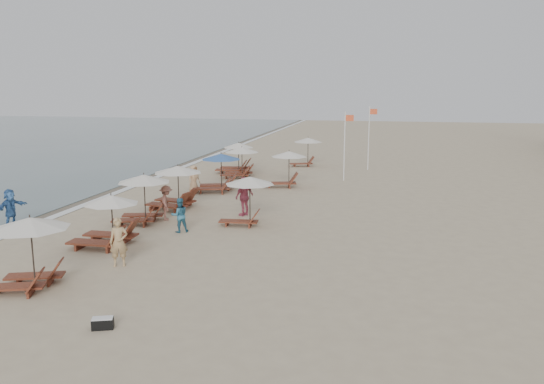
% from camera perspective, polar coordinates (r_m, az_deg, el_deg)
% --- Properties ---
extents(ground, '(160.00, 160.00, 0.00)m').
position_cam_1_polar(ground, '(20.64, -1.11, -6.63)').
color(ground, tan).
rests_on(ground, ground).
extents(wet_sand_band, '(3.20, 140.00, 0.01)m').
position_cam_1_polar(wet_sand_band, '(34.36, -17.69, -0.02)').
color(wet_sand_band, '#6B5E4C').
rests_on(wet_sand_band, ground).
extents(foam_line, '(0.50, 140.00, 0.02)m').
position_cam_1_polar(foam_line, '(33.73, -15.78, -0.09)').
color(foam_line, white).
rests_on(foam_line, ground).
extents(lounger_station_0, '(2.56, 2.37, 2.30)m').
position_cam_1_polar(lounger_station_0, '(18.68, -23.88, -5.44)').
color(lounger_station_0, brown).
rests_on(lounger_station_0, ground).
extents(lounger_station_1, '(2.66, 2.12, 2.05)m').
position_cam_1_polar(lounger_station_1, '(22.66, -16.76, -3.06)').
color(lounger_station_1, brown).
rests_on(lounger_station_1, ground).
extents(lounger_station_2, '(2.63, 2.40, 2.26)m').
position_cam_1_polar(lounger_station_2, '(25.93, -13.36, -0.51)').
color(lounger_station_2, brown).
rests_on(lounger_station_2, ground).
extents(lounger_station_3, '(2.88, 2.45, 2.22)m').
position_cam_1_polar(lounger_station_3, '(28.68, -10.11, 0.44)').
color(lounger_station_3, brown).
rests_on(lounger_station_3, ground).
extents(lounger_station_4, '(2.82, 2.67, 2.27)m').
position_cam_1_polar(lounger_station_4, '(32.97, -5.70, 1.89)').
color(lounger_station_4, brown).
rests_on(lounger_station_4, ground).
extents(lounger_station_5, '(2.64, 2.35, 2.09)m').
position_cam_1_polar(lounger_station_5, '(37.86, -3.42, 3.14)').
color(lounger_station_5, brown).
rests_on(lounger_station_5, ground).
extents(lounger_station_6, '(2.72, 2.26, 2.17)m').
position_cam_1_polar(lounger_station_6, '(40.02, -3.86, 3.40)').
color(lounger_station_6, brown).
rests_on(lounger_station_6, ground).
extents(inland_station_0, '(2.52, 2.24, 2.22)m').
position_cam_1_polar(inland_station_0, '(24.75, -2.70, -0.11)').
color(inland_station_0, brown).
rests_on(inland_station_0, ground).
extents(inland_station_1, '(2.84, 2.24, 2.22)m').
position_cam_1_polar(inland_station_1, '(34.21, 1.28, 2.67)').
color(inland_station_1, brown).
rests_on(inland_station_1, ground).
extents(inland_station_2, '(2.57, 2.24, 2.22)m').
position_cam_1_polar(inland_station_2, '(43.13, 3.49, 4.60)').
color(inland_station_2, brown).
rests_on(inland_station_2, ground).
extents(beachgoer_near, '(0.74, 0.63, 1.73)m').
position_cam_1_polar(beachgoer_near, '(20.05, -15.49, -4.99)').
color(beachgoer_near, tan).
rests_on(beachgoer_near, ground).
extents(beachgoer_mid_a, '(0.92, 0.87, 1.50)m').
position_cam_1_polar(beachgoer_mid_a, '(24.08, -9.49, -2.37)').
color(beachgoer_mid_a, '#2C6A86').
rests_on(beachgoer_mid_a, ground).
extents(beachgoer_mid_b, '(1.00, 1.22, 1.64)m').
position_cam_1_polar(beachgoer_mid_b, '(26.36, -10.83, -1.10)').
color(beachgoer_mid_b, brown).
rests_on(beachgoer_mid_b, ground).
extents(beachgoer_far_a, '(0.96, 1.20, 1.90)m').
position_cam_1_polar(beachgoer_far_a, '(26.75, -2.86, -0.45)').
color(beachgoer_far_a, '#B64960').
rests_on(beachgoer_far_a, ground).
extents(beachgoer_far_b, '(0.85, 0.94, 1.61)m').
position_cam_1_polar(beachgoer_far_b, '(32.87, -8.04, 1.34)').
color(beachgoer_far_b, tan).
rests_on(beachgoer_far_b, ground).
extents(waterline_walker, '(0.80, 1.64, 1.69)m').
position_cam_1_polar(waterline_walker, '(27.41, -25.32, -1.45)').
color(waterline_walker, '#34619D').
rests_on(waterline_walker, ground).
extents(duffel_bag, '(0.61, 0.45, 0.31)m').
position_cam_1_polar(duffel_bag, '(15.43, -17.02, -12.77)').
color(duffel_bag, black).
rests_on(duffel_bag, ground).
extents(flag_pole_near, '(0.60, 0.08, 4.53)m').
position_cam_1_polar(flag_pole_near, '(36.70, 7.53, 5.04)').
color(flag_pole_near, silver).
rests_on(flag_pole_near, ground).
extents(flag_pole_far, '(0.60, 0.08, 4.72)m').
position_cam_1_polar(flag_pole_far, '(41.73, 9.98, 5.81)').
color(flag_pole_far, silver).
rests_on(flag_pole_far, ground).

